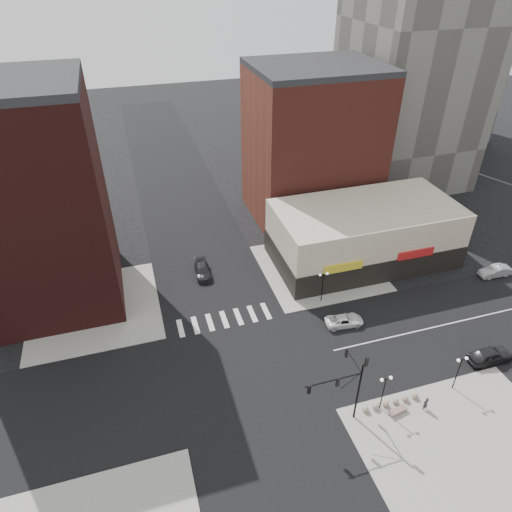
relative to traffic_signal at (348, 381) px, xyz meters
name	(u,v)px	position (x,y,z in m)	size (l,w,h in m)	color
ground	(244,371)	(-7.24, 7.83, -4.96)	(240.00, 240.00, 0.00)	black
road_ew	(244,371)	(-7.24, 7.83, -4.95)	(200.00, 14.00, 0.02)	black
road_ns	(244,371)	(-7.24, 7.83, -4.95)	(14.00, 200.00, 0.02)	black
sidewalk_nw	(95,309)	(-21.74, 22.33, -4.90)	(15.00, 15.00, 0.12)	gray
sidewalk_ne	(319,268)	(7.26, 22.33, -4.90)	(15.00, 15.00, 0.12)	gray
sidewalk_se	(466,450)	(8.76, -6.17, -4.90)	(18.00, 14.00, 0.12)	gray
building_nw	(29,207)	(-26.24, 26.33, 7.54)	(16.00, 15.00, 25.00)	#391412
building_ne_midrise	(312,147)	(11.76, 37.33, 6.04)	(18.00, 15.00, 22.00)	maroon
building_ne_row	(363,238)	(13.76, 22.83, -1.66)	(24.20, 12.20, 8.00)	beige
traffic_signal	(348,381)	(0.00, 0.00, 0.00)	(5.59, 3.09, 7.77)	black
street_lamp_se_a	(385,385)	(3.76, -0.17, -1.67)	(1.22, 0.32, 4.16)	black
street_lamp_se_b	(460,365)	(11.76, -0.17, -1.67)	(1.22, 0.32, 4.16)	black
street_lamp_ne	(323,280)	(4.76, 15.83, -1.67)	(1.22, 0.32, 4.16)	black
bollard_row	(391,402)	(4.89, -0.17, -4.54)	(5.85, 0.60, 0.60)	#866D5C
white_suv	(344,321)	(5.63, 11.24, -4.35)	(2.02, 4.38, 1.22)	white
dark_sedan_east	(490,355)	(17.66, 1.83, -4.15)	(1.93, 4.79, 1.63)	black
silver_sedan	(495,271)	(28.73, 14.06, -4.25)	(1.51, 4.33, 1.43)	#A2A2A7
dark_sedan_north	(203,271)	(-7.97, 25.36, -4.29)	(1.89, 4.65, 1.35)	black
pedestrian	(426,404)	(7.68, -1.51, -4.08)	(0.55, 0.36, 1.52)	#28252A
stone_bench	(398,411)	(5.04, -1.17, -4.61)	(1.95, 0.90, 0.44)	#85625C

